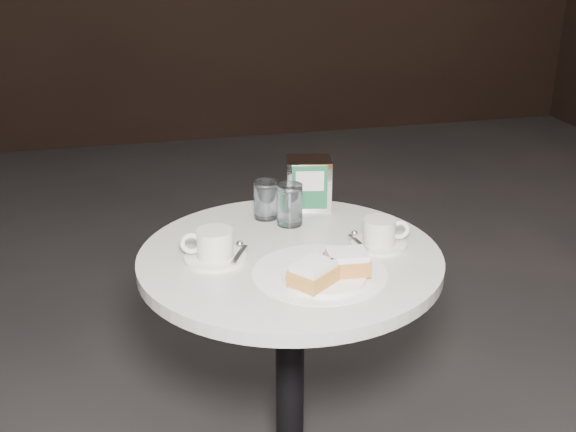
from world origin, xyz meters
The scene contains 8 objects.
cafe_table centered at (0.00, 0.00, 0.55)m, with size 0.70×0.70×0.74m.
sugar_spill centered at (0.04, -0.11, 0.75)m, with size 0.29×0.29×0.00m, color white.
beignet_plate centered at (0.04, -0.15, 0.77)m, with size 0.23×0.23×0.06m.
coffee_cup_left centered at (-0.17, 0.01, 0.78)m, with size 0.17×0.17×0.07m.
coffee_cup_right centered at (0.21, -0.01, 0.77)m, with size 0.15×0.15×0.07m.
water_glass_left centered at (-0.01, 0.22, 0.79)m, with size 0.07×0.07×0.10m.
water_glass_right centered at (0.04, 0.17, 0.80)m, with size 0.08×0.08×0.10m.
napkin_dispenser centered at (0.12, 0.27, 0.81)m, with size 0.13×0.12×0.13m.
Camera 1 is at (-0.36, -1.45, 1.46)m, focal length 45.00 mm.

